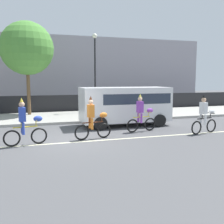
{
  "coord_description": "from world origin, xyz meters",
  "views": [
    {
      "loc": [
        -1.67,
        -11.28,
        2.66
      ],
      "look_at": [
        2.19,
        1.2,
        1.0
      ],
      "focal_mm": 42.0,
      "sensor_mm": 36.0,
      "label": 1
    }
  ],
  "objects_px": {
    "pedestrian_onlooker": "(108,101)",
    "parade_cyclist_cobalt": "(26,125)",
    "parade_cyclist_zebra": "(205,116)",
    "street_lamp_post": "(95,61)",
    "parade_cyclist_orange": "(93,120)",
    "parade_cyclist_purple": "(142,115)",
    "parked_van_white": "(126,103)"
  },
  "relations": [
    {
      "from": "parade_cyclist_orange",
      "to": "parade_cyclist_purple",
      "type": "relative_size",
      "value": 1.0
    },
    {
      "from": "parade_cyclist_cobalt",
      "to": "street_lamp_post",
      "type": "xyz_separation_m",
      "value": [
        4.94,
        8.64,
        3.15
      ]
    },
    {
      "from": "parade_cyclist_zebra",
      "to": "pedestrian_onlooker",
      "type": "distance_m",
      "value": 8.4
    },
    {
      "from": "parked_van_white",
      "to": "pedestrian_onlooker",
      "type": "relative_size",
      "value": 3.09
    },
    {
      "from": "parade_cyclist_purple",
      "to": "pedestrian_onlooker",
      "type": "xyz_separation_m",
      "value": [
        0.14,
        6.64,
        0.17
      ]
    },
    {
      "from": "parade_cyclist_cobalt",
      "to": "street_lamp_post",
      "type": "relative_size",
      "value": 0.33
    },
    {
      "from": "parade_cyclist_purple",
      "to": "pedestrian_onlooker",
      "type": "height_order",
      "value": "parade_cyclist_purple"
    },
    {
      "from": "parked_van_white",
      "to": "pedestrian_onlooker",
      "type": "height_order",
      "value": "parked_van_white"
    },
    {
      "from": "street_lamp_post",
      "to": "pedestrian_onlooker",
      "type": "xyz_separation_m",
      "value": [
        0.75,
        -0.82,
        -2.97
      ]
    },
    {
      "from": "parade_cyclist_orange",
      "to": "pedestrian_onlooker",
      "type": "distance_m",
      "value": 8.06
    },
    {
      "from": "street_lamp_post",
      "to": "parade_cyclist_purple",
      "type": "bearing_deg",
      "value": -85.33
    },
    {
      "from": "parade_cyclist_cobalt",
      "to": "parade_cyclist_zebra",
      "type": "xyz_separation_m",
      "value": [
        8.29,
        -0.16,
        0.0
      ]
    },
    {
      "from": "parade_cyclist_zebra",
      "to": "pedestrian_onlooker",
      "type": "relative_size",
      "value": 1.19
    },
    {
      "from": "parade_cyclist_purple",
      "to": "parade_cyclist_zebra",
      "type": "xyz_separation_m",
      "value": [
        2.73,
        -1.34,
        0.0
      ]
    },
    {
      "from": "pedestrian_onlooker",
      "to": "parade_cyclist_cobalt",
      "type": "bearing_deg",
      "value": -126.02
    },
    {
      "from": "street_lamp_post",
      "to": "pedestrian_onlooker",
      "type": "distance_m",
      "value": 3.17
    },
    {
      "from": "pedestrian_onlooker",
      "to": "parade_cyclist_zebra",
      "type": "bearing_deg",
      "value": -71.97
    },
    {
      "from": "parade_cyclist_purple",
      "to": "parked_van_white",
      "type": "height_order",
      "value": "parked_van_white"
    },
    {
      "from": "parked_van_white",
      "to": "pedestrian_onlooker",
      "type": "xyz_separation_m",
      "value": [
        0.27,
        4.7,
        -0.27
      ]
    },
    {
      "from": "parked_van_white",
      "to": "street_lamp_post",
      "type": "xyz_separation_m",
      "value": [
        -0.48,
        5.52,
        2.71
      ]
    },
    {
      "from": "parade_cyclist_orange",
      "to": "street_lamp_post",
      "type": "distance_m",
      "value": 9.17
    },
    {
      "from": "parade_cyclist_zebra",
      "to": "parked_van_white",
      "type": "bearing_deg",
      "value": 131.13
    },
    {
      "from": "parade_cyclist_orange",
      "to": "parked_van_white",
      "type": "bearing_deg",
      "value": 47.7
    },
    {
      "from": "parade_cyclist_purple",
      "to": "street_lamp_post",
      "type": "bearing_deg",
      "value": 94.67
    },
    {
      "from": "parade_cyclist_cobalt",
      "to": "parade_cyclist_orange",
      "type": "bearing_deg",
      "value": 5.71
    },
    {
      "from": "parade_cyclist_purple",
      "to": "street_lamp_post",
      "type": "height_order",
      "value": "street_lamp_post"
    },
    {
      "from": "parade_cyclist_zebra",
      "to": "street_lamp_post",
      "type": "height_order",
      "value": "street_lamp_post"
    },
    {
      "from": "parade_cyclist_zebra",
      "to": "parked_van_white",
      "type": "relative_size",
      "value": 0.38
    },
    {
      "from": "parade_cyclist_zebra",
      "to": "street_lamp_post",
      "type": "distance_m",
      "value": 9.93
    },
    {
      "from": "parade_cyclist_cobalt",
      "to": "pedestrian_onlooker",
      "type": "bearing_deg",
      "value": 53.98
    },
    {
      "from": "parade_cyclist_purple",
      "to": "street_lamp_post",
      "type": "distance_m",
      "value": 8.12
    },
    {
      "from": "parade_cyclist_cobalt",
      "to": "parade_cyclist_purple",
      "type": "relative_size",
      "value": 1.0
    }
  ]
}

